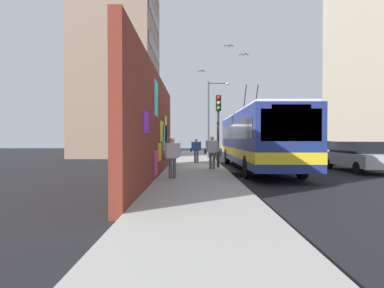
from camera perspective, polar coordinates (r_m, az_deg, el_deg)
ground_plane at (r=17.37m, az=5.94°, el=-4.73°), size 80.00×80.00×0.00m
sidewalk_slab at (r=17.27m, az=0.64°, el=-4.51°), size 48.00×3.20×0.15m
graffiti_wall at (r=12.89m, az=-7.00°, el=3.27°), size 13.15×0.32×4.48m
building_far_left at (r=32.32m, az=-13.71°, el=15.92°), size 9.34×7.18×20.18m
building_far_right at (r=36.04m, az=32.54°, el=13.75°), size 13.43×6.14×19.60m
city_bus at (r=17.16m, az=12.08°, el=1.14°), size 12.03×2.63×4.97m
parked_car_silver at (r=18.19m, az=28.91°, el=-1.94°), size 4.68×1.87×1.58m
parked_car_white at (r=23.69m, az=21.83°, el=-1.26°), size 4.75×1.81×1.58m
pedestrian_near_wall at (r=11.97m, az=-3.81°, el=-2.05°), size 0.22×0.73×1.61m
pedestrian_midblock at (r=19.94m, az=0.79°, el=-0.90°), size 0.22×0.72×1.59m
pedestrian_at_curb at (r=15.82m, az=3.82°, el=-1.06°), size 0.23×0.76×1.72m
traffic_light at (r=16.52m, az=5.02°, el=4.81°), size 0.49×0.28×3.97m
street_lamp at (r=25.39m, az=3.58°, el=5.75°), size 0.44×1.84×6.41m
flying_pigeons at (r=18.92m, az=5.75°, el=15.89°), size 6.64×2.53×0.95m
curbside_puddle at (r=14.57m, az=9.47°, el=-5.81°), size 2.05×2.05×0.00m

